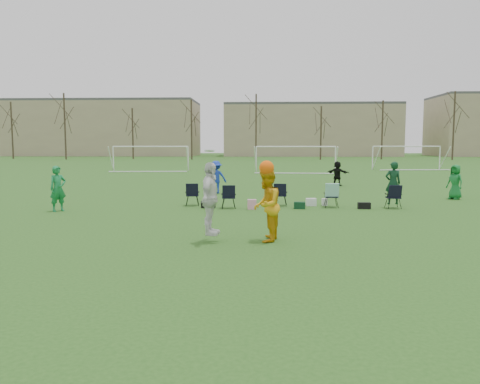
{
  "coord_description": "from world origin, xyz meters",
  "views": [
    {
      "loc": [
        0.71,
        -11.55,
        2.62
      ],
      "look_at": [
        0.14,
        1.84,
        1.25
      ],
      "focal_mm": 35.0,
      "sensor_mm": 36.0,
      "label": 1
    }
  ],
  "objects_px": {
    "fielder_green_near": "(58,189)",
    "fielder_black": "(337,173)",
    "fielder_blue": "(216,177)",
    "goal_mid": "(295,152)",
    "center_contest": "(243,202)",
    "fielder_green_far": "(455,182)",
    "goal_left": "(151,151)",
    "goal_right": "(407,151)"
  },
  "relations": [
    {
      "from": "fielder_blue",
      "to": "goal_left",
      "type": "xyz_separation_m",
      "value": [
        -8.38,
        20.74,
        1.05
      ]
    },
    {
      "from": "fielder_green_near",
      "to": "fielder_black",
      "type": "height_order",
      "value": "fielder_green_near"
    },
    {
      "from": "fielder_green_near",
      "to": "goal_mid",
      "type": "relative_size",
      "value": 0.24
    },
    {
      "from": "goal_left",
      "to": "goal_right",
      "type": "height_order",
      "value": "same"
    },
    {
      "from": "goal_mid",
      "to": "fielder_green_near",
      "type": "bearing_deg",
      "value": -109.54
    },
    {
      "from": "fielder_green_far",
      "to": "goal_left",
      "type": "bearing_deg",
      "value": -170.69
    },
    {
      "from": "fielder_green_near",
      "to": "goal_right",
      "type": "bearing_deg",
      "value": 5.39
    },
    {
      "from": "fielder_green_far",
      "to": "goal_right",
      "type": "bearing_deg",
      "value": 135.6
    },
    {
      "from": "fielder_blue",
      "to": "fielder_green_far",
      "type": "height_order",
      "value": "fielder_blue"
    },
    {
      "from": "fielder_black",
      "to": "center_contest",
      "type": "relative_size",
      "value": 0.63
    },
    {
      "from": "center_contest",
      "to": "goal_mid",
      "type": "height_order",
      "value": "center_contest"
    },
    {
      "from": "fielder_blue",
      "to": "fielder_black",
      "type": "relative_size",
      "value": 1.12
    },
    {
      "from": "center_contest",
      "to": "fielder_green_near",
      "type": "bearing_deg",
      "value": 143.74
    },
    {
      "from": "fielder_blue",
      "to": "goal_mid",
      "type": "xyz_separation_m",
      "value": [
        5.62,
        18.74,
        1.05
      ]
    },
    {
      "from": "fielder_green_near",
      "to": "center_contest",
      "type": "bearing_deg",
      "value": -84.67
    },
    {
      "from": "fielder_green_near",
      "to": "goal_mid",
      "type": "distance_m",
      "value": 28.03
    },
    {
      "from": "fielder_green_far",
      "to": "goal_mid",
      "type": "distance_m",
      "value": 21.76
    },
    {
      "from": "fielder_blue",
      "to": "fielder_green_far",
      "type": "xyz_separation_m",
      "value": [
        11.67,
        -2.14,
        -0.04
      ]
    },
    {
      "from": "fielder_green_near",
      "to": "center_contest",
      "type": "relative_size",
      "value": 0.72
    },
    {
      "from": "center_contest",
      "to": "goal_left",
      "type": "relative_size",
      "value": 0.34
    },
    {
      "from": "center_contest",
      "to": "goal_mid",
      "type": "xyz_separation_m",
      "value": [
        3.74,
        31.14,
        0.83
      ]
    },
    {
      "from": "fielder_black",
      "to": "goal_left",
      "type": "distance_m",
      "value": 22.2
    },
    {
      "from": "fielder_green_near",
      "to": "goal_left",
      "type": "bearing_deg",
      "value": 47.39
    },
    {
      "from": "center_contest",
      "to": "fielder_green_far",
      "type": "bearing_deg",
      "value": 46.37
    },
    {
      "from": "fielder_green_near",
      "to": "fielder_black",
      "type": "bearing_deg",
      "value": -5.4
    },
    {
      "from": "fielder_blue",
      "to": "fielder_black",
      "type": "bearing_deg",
      "value": -159.59
    },
    {
      "from": "goal_left",
      "to": "fielder_green_far",
      "type": "bearing_deg",
      "value": -53.77
    },
    {
      "from": "fielder_green_near",
      "to": "fielder_green_far",
      "type": "relative_size",
      "value": 1.08
    },
    {
      "from": "center_contest",
      "to": "goal_right",
      "type": "relative_size",
      "value": 0.34
    },
    {
      "from": "fielder_green_near",
      "to": "fielder_green_far",
      "type": "height_order",
      "value": "fielder_green_near"
    },
    {
      "from": "fielder_black",
      "to": "goal_left",
      "type": "xyz_separation_m",
      "value": [
        -15.63,
        15.72,
        1.14
      ]
    },
    {
      "from": "fielder_green_near",
      "to": "center_contest",
      "type": "height_order",
      "value": "center_contest"
    },
    {
      "from": "fielder_green_near",
      "to": "fielder_blue",
      "type": "relative_size",
      "value": 1.02
    },
    {
      "from": "fielder_blue",
      "to": "goal_mid",
      "type": "relative_size",
      "value": 0.24
    },
    {
      "from": "goal_mid",
      "to": "fielder_blue",
      "type": "bearing_deg",
      "value": -102.7
    },
    {
      "from": "fielder_blue",
      "to": "fielder_green_far",
      "type": "distance_m",
      "value": 11.86
    },
    {
      "from": "fielder_green_far",
      "to": "center_contest",
      "type": "xyz_separation_m",
      "value": [
        -9.78,
        -10.27,
        0.26
      ]
    },
    {
      "from": "fielder_black",
      "to": "goal_right",
      "type": "xyz_separation_m",
      "value": [
        10.37,
        19.72,
        1.14
      ]
    },
    {
      "from": "fielder_green_near",
      "to": "goal_mid",
      "type": "bearing_deg",
      "value": 18.05
    },
    {
      "from": "fielder_green_near",
      "to": "goal_right",
      "type": "height_order",
      "value": "goal_right"
    },
    {
      "from": "fielder_green_far",
      "to": "fielder_black",
      "type": "distance_m",
      "value": 8.41
    },
    {
      "from": "fielder_blue",
      "to": "fielder_black",
      "type": "height_order",
      "value": "fielder_blue"
    }
  ]
}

